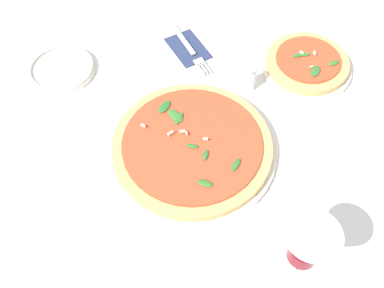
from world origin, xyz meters
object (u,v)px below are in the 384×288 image
object	(u,v)px
side_plate_white	(62,69)
wine_glass	(306,247)
pizza_arugula_main	(192,147)
fork	(189,48)
shaker_pepper	(249,78)
pizza_personal_side	(307,64)

from	to	relation	value
side_plate_white	wine_glass	bearing A→B (deg)	0.33
pizza_arugula_main	fork	world-z (taller)	pizza_arugula_main
wine_glass	fork	bearing A→B (deg)	153.62
wine_glass	shaker_pepper	distance (m)	0.46
pizza_personal_side	pizza_arugula_main	bearing A→B (deg)	-93.47
fork	pizza_arugula_main	bearing A→B (deg)	-25.69
pizza_personal_side	side_plate_white	world-z (taller)	pizza_personal_side
pizza_arugula_main	wine_glass	bearing A→B (deg)	-9.96
fork	shaker_pepper	size ratio (longest dim) A/B	2.86
side_plate_white	shaker_pepper	bearing A→B (deg)	38.56
fork	side_plate_white	world-z (taller)	side_plate_white
pizza_personal_side	side_plate_white	xyz separation A→B (m)	(-0.41, -0.43, -0.01)
fork	wine_glass	bearing A→B (deg)	-8.69
side_plate_white	shaker_pepper	xyz separation A→B (m)	(0.35, 0.28, 0.02)
pizza_arugula_main	wine_glass	xyz separation A→B (m)	(0.31, -0.05, 0.10)
pizza_personal_side	fork	xyz separation A→B (m)	(-0.25, -0.16, -0.01)
wine_glass	side_plate_white	distance (m)	0.71
pizza_arugula_main	pizza_personal_side	world-z (taller)	pizza_arugula_main
pizza_personal_side	wine_glass	world-z (taller)	wine_glass
wine_glass	fork	distance (m)	0.61
side_plate_white	pizza_arugula_main	bearing A→B (deg)	8.61
wine_glass	side_plate_white	size ratio (longest dim) A/B	1.07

